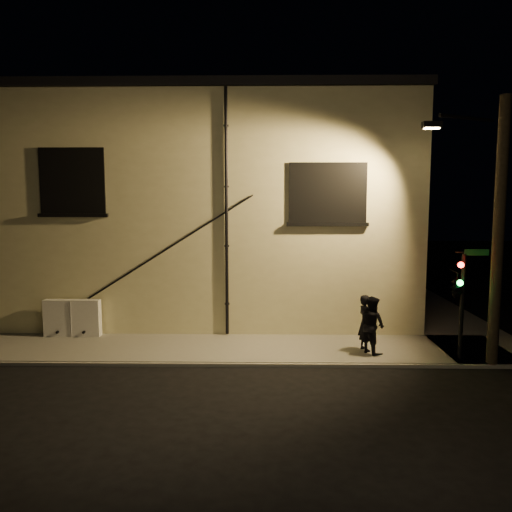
{
  "coord_description": "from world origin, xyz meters",
  "views": [
    {
      "loc": [
        -0.52,
        -13.88,
        4.74
      ],
      "look_at": [
        -0.79,
        1.8,
        2.99
      ],
      "focal_mm": 35.0,
      "sensor_mm": 36.0,
      "label": 1
    }
  ],
  "objects_px": {
    "utility_cabinet": "(72,318)",
    "traffic_signal": "(457,286)",
    "pedestrian_a": "(365,323)",
    "pedestrian_b": "(372,325)",
    "streetlamp_pole": "(495,227)"
  },
  "relations": [
    {
      "from": "traffic_signal",
      "to": "streetlamp_pole",
      "type": "xyz_separation_m",
      "value": [
        0.88,
        -0.21,
        1.72
      ]
    },
    {
      "from": "utility_cabinet",
      "to": "traffic_signal",
      "type": "height_order",
      "value": "traffic_signal"
    },
    {
      "from": "pedestrian_a",
      "to": "traffic_signal",
      "type": "bearing_deg",
      "value": -123.97
    },
    {
      "from": "utility_cabinet",
      "to": "pedestrian_b",
      "type": "bearing_deg",
      "value": -10.14
    },
    {
      "from": "utility_cabinet",
      "to": "traffic_signal",
      "type": "relative_size",
      "value": 0.59
    },
    {
      "from": "pedestrian_b",
      "to": "streetlamp_pole",
      "type": "height_order",
      "value": "streetlamp_pole"
    },
    {
      "from": "utility_cabinet",
      "to": "streetlamp_pole",
      "type": "distance_m",
      "value": 13.64
    },
    {
      "from": "traffic_signal",
      "to": "streetlamp_pole",
      "type": "relative_size",
      "value": 0.43
    },
    {
      "from": "utility_cabinet",
      "to": "streetlamp_pole",
      "type": "height_order",
      "value": "streetlamp_pole"
    },
    {
      "from": "pedestrian_a",
      "to": "traffic_signal",
      "type": "height_order",
      "value": "traffic_signal"
    },
    {
      "from": "pedestrian_a",
      "to": "pedestrian_b",
      "type": "relative_size",
      "value": 1.0
    },
    {
      "from": "traffic_signal",
      "to": "utility_cabinet",
      "type": "bearing_deg",
      "value": 169.01
    },
    {
      "from": "traffic_signal",
      "to": "streetlamp_pole",
      "type": "bearing_deg",
      "value": -13.23
    },
    {
      "from": "streetlamp_pole",
      "to": "utility_cabinet",
      "type": "bearing_deg",
      "value": 168.86
    },
    {
      "from": "utility_cabinet",
      "to": "streetlamp_pole",
      "type": "xyz_separation_m",
      "value": [
        13.0,
        -2.56,
        3.25
      ]
    }
  ]
}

